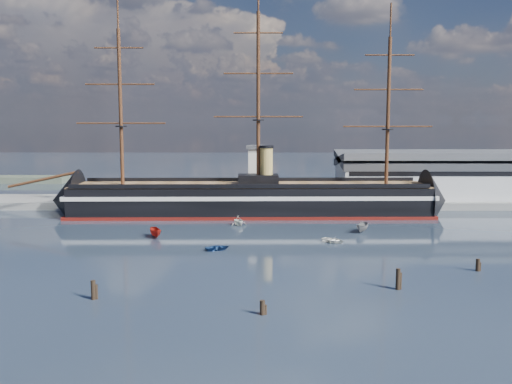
{
  "coord_description": "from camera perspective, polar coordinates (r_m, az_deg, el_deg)",
  "views": [
    {
      "loc": [
        3.89,
        -81.75,
        23.71
      ],
      "look_at": [
        3.28,
        35.0,
        9.0
      ],
      "focal_mm": 40.0,
      "sensor_mm": 36.0,
      "label": 1
    }
  ],
  "objects": [
    {
      "name": "piling_near_left",
      "position": [
        80.25,
        -15.93,
        -10.29
      ],
      "size": [
        0.64,
        0.64,
        3.31
      ],
      "primitive_type": "cylinder",
      "color": "black",
      "rests_on": "ground"
    },
    {
      "name": "piling_near_mid",
      "position": [
        71.56,
        0.64,
        -12.17
      ],
      "size": [
        0.64,
        0.64,
        2.52
      ],
      "primitive_type": "cylinder",
      "color": "black",
      "rests_on": "ground"
    },
    {
      "name": "warehouse",
      "position": [
        171.29,
        18.72,
        1.53
      ],
      "size": [
        63.0,
        21.0,
        11.6
      ],
      "color": "#B7BABC",
      "rests_on": "ground"
    },
    {
      "name": "motorboat_d",
      "position": [
        129.82,
        -1.78,
        -3.35
      ],
      "size": [
        7.29,
        5.73,
        2.46
      ],
      "primitive_type": "imported",
      "rotation": [
        0.0,
        0.0,
        0.49
      ],
      "color": "silver",
      "rests_on": "ground"
    },
    {
      "name": "motorboat_a",
      "position": [
        118.15,
        -9.98,
        -4.51
      ],
      "size": [
        6.47,
        4.19,
        2.43
      ],
      "primitive_type": "imported",
      "rotation": [
        0.0,
        0.0,
        0.35
      ],
      "color": "#A41C11",
      "rests_on": "ground"
    },
    {
      "name": "piling_near_right",
      "position": [
        83.96,
        13.98,
        -9.44
      ],
      "size": [
        0.64,
        0.64,
        3.73
      ],
      "primitive_type": "cylinder",
      "color": "black",
      "rests_on": "ground"
    },
    {
      "name": "ground",
      "position": [
        124.1,
        -1.51,
        -3.84
      ],
      "size": [
        600.0,
        600.0,
        0.0
      ],
      "primitive_type": "plane",
      "color": "#1D2836",
      "rests_on": "ground"
    },
    {
      "name": "quay_tower",
      "position": [
        155.38,
        -0.03,
        2.03
      ],
      "size": [
        5.0,
        5.0,
        15.0
      ],
      "color": "silver",
      "rests_on": "ground"
    },
    {
      "name": "warship",
      "position": [
        143.16,
        -1.27,
        -0.72
      ],
      "size": [
        113.02,
        17.9,
        53.94
      ],
      "rotation": [
        0.0,
        0.0,
        0.02
      ],
      "color": "black",
      "rests_on": "ground"
    },
    {
      "name": "motorboat_e",
      "position": [
        112.6,
        7.72,
        -5.04
      ],
      "size": [
        3.01,
        3.02,
        1.42
      ],
      "primitive_type": "imported",
      "rotation": [
        0.0,
        0.0,
        0.79
      ],
      "color": "silver",
      "rests_on": "ground"
    },
    {
      "name": "motorboat_b",
      "position": [
        105.6,
        -3.87,
        -5.81
      ],
      "size": [
        2.22,
        3.04,
        1.32
      ],
      "primitive_type": "imported",
      "rotation": [
        0.0,
        0.0,
        2.01
      ],
      "color": "navy",
      "rests_on": "ground"
    },
    {
      "name": "quay",
      "position": [
        159.64,
        2.49,
        -1.37
      ],
      "size": [
        180.0,
        18.0,
        2.0
      ],
      "primitive_type": "cube",
      "color": "slate",
      "rests_on": "ground"
    },
    {
      "name": "piling_far_right",
      "position": [
        97.57,
        21.27,
        -7.38
      ],
      "size": [
        0.64,
        0.64,
        2.69
      ],
      "primitive_type": "cylinder",
      "color": "black",
      "rests_on": "ground"
    },
    {
      "name": "motorboat_c",
      "position": [
        124.0,
        10.58,
        -3.97
      ],
      "size": [
        6.48,
        4.66,
        2.45
      ],
      "primitive_type": "imported",
      "rotation": [
        0.0,
        0.0,
        -0.45
      ],
      "color": "slate",
      "rests_on": "ground"
    }
  ]
}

